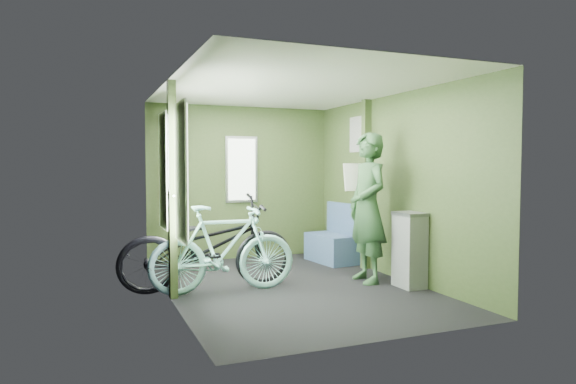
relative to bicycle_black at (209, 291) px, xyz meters
name	(u,v)px	position (x,y,z in m)	size (l,w,h in m)	color
room	(287,163)	(0.91, -0.11, 1.44)	(4.00, 4.02, 2.31)	black
bicycle_black	(209,291)	(0.00, 0.00, 0.00)	(0.69, 1.98, 1.04)	black
bicycle_mint	(224,293)	(0.13, -0.15, 0.00)	(0.46, 1.63, 0.98)	#99E7E2
passenger	(367,207)	(1.89, -0.27, 0.90)	(0.46, 0.69, 1.81)	#2C512D
waste_box	(410,250)	(2.20, -0.69, 0.44)	(0.26, 0.36, 0.87)	gray
bench_seat	(333,245)	(2.09, 1.03, 0.25)	(0.54, 0.86, 0.86)	navy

